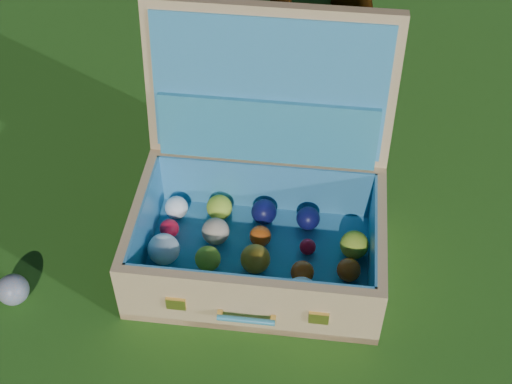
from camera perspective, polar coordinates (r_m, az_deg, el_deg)
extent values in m
plane|color=#215114|center=(1.58, 3.96, -8.39)|extent=(60.00, 60.00, 0.00)
sphere|color=teal|center=(1.63, -18.87, -7.41)|extent=(0.07, 0.07, 0.07)
cube|color=tan|center=(1.63, 0.12, -5.63)|extent=(0.60, 0.45, 0.02)
cube|color=tan|center=(1.47, -0.68, -9.06)|extent=(0.54, 0.11, 0.16)
cube|color=tan|center=(1.69, 0.81, 0.42)|extent=(0.54, 0.11, 0.16)
cube|color=tan|center=(1.61, -9.21, -3.09)|extent=(0.07, 0.32, 0.16)
cube|color=tan|center=(1.57, 9.71, -4.80)|extent=(0.07, 0.32, 0.16)
cube|color=teal|center=(1.62, 0.12, -5.35)|extent=(0.55, 0.40, 0.01)
cube|color=teal|center=(1.47, -0.62, -8.43)|extent=(0.50, 0.09, 0.14)
cube|color=teal|center=(1.67, 0.77, 0.36)|extent=(0.50, 0.09, 0.14)
cube|color=teal|center=(1.60, -8.81, -2.90)|extent=(0.06, 0.32, 0.14)
cube|color=teal|center=(1.56, 9.29, -4.53)|extent=(0.06, 0.32, 0.14)
cube|color=tan|center=(1.56, 1.12, 8.57)|extent=(0.55, 0.17, 0.36)
cube|color=teal|center=(1.54, 1.05, 8.24)|extent=(0.51, 0.14, 0.32)
cube|color=teal|center=(1.58, 0.91, 4.87)|extent=(0.49, 0.12, 0.15)
cube|color=#F2C659|center=(1.48, -6.43, -8.89)|extent=(0.04, 0.01, 0.03)
cube|color=#F2C659|center=(1.45, 5.04, -10.02)|extent=(0.04, 0.01, 0.03)
cylinder|color=teal|center=(1.46, -0.81, -10.21)|extent=(0.12, 0.03, 0.01)
cube|color=#F2C659|center=(1.47, -2.91, -9.76)|extent=(0.01, 0.02, 0.01)
cube|color=#F2C659|center=(1.46, 1.38, -10.19)|extent=(0.01, 0.02, 0.01)
sphere|color=#AFCC31|center=(1.55, -8.06, -7.18)|extent=(0.06, 0.06, 0.06)
sphere|color=#AFCC31|center=(1.53, -4.55, -7.60)|extent=(0.06, 0.06, 0.06)
sphere|color=tan|center=(1.51, -0.54, -8.08)|extent=(0.07, 0.07, 0.07)
sphere|color=white|center=(1.51, 3.65, -8.18)|extent=(0.07, 0.07, 0.07)
sphere|color=#C18319|center=(1.51, 7.32, -8.74)|extent=(0.07, 0.07, 0.07)
sphere|color=white|center=(1.60, -7.40, -4.56)|extent=(0.07, 0.07, 0.07)
sphere|color=#AFCC31|center=(1.58, -3.87, -5.34)|extent=(0.06, 0.06, 0.06)
sphere|color=#C18319|center=(1.57, -0.06, -5.37)|extent=(0.07, 0.07, 0.07)
sphere|color=#D55011|center=(1.56, 3.73, -6.43)|extent=(0.05, 0.05, 0.05)
sphere|color=#D55011|center=(1.57, 7.43, -6.21)|extent=(0.05, 0.05, 0.05)
sphere|color=red|center=(1.65, -6.94, -2.91)|extent=(0.04, 0.04, 0.04)
sphere|color=tan|center=(1.63, -3.26, -3.16)|extent=(0.06, 0.06, 0.06)
sphere|color=#D55011|center=(1.62, 0.35, -3.54)|extent=(0.05, 0.05, 0.05)
sphere|color=red|center=(1.61, 4.16, -4.40)|extent=(0.04, 0.04, 0.04)
sphere|color=#AFCC31|center=(1.61, 7.87, -4.20)|extent=(0.06, 0.06, 0.06)
sphere|color=white|center=(1.69, -6.38, -1.23)|extent=(0.05, 0.05, 0.05)
sphere|color=#AFCC31|center=(1.68, -2.95, -1.24)|extent=(0.06, 0.06, 0.06)
sphere|color=#0E1047|center=(1.67, 0.65, -1.60)|extent=(0.06, 0.06, 0.06)
sphere|color=#0E1047|center=(1.66, 4.19, -2.11)|extent=(0.06, 0.06, 0.06)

